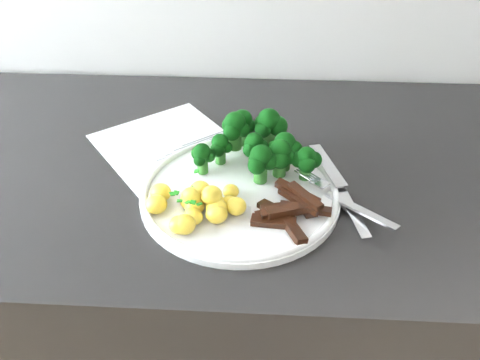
{
  "coord_description": "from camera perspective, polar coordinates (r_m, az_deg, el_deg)",
  "views": [
    {
      "loc": [
        -0.01,
        1.04,
        1.33
      ],
      "look_at": [
        -0.05,
        1.6,
        0.91
      ],
      "focal_mm": 37.88,
      "sensor_mm": 36.0,
      "label": 1
    }
  ],
  "objects": [
    {
      "name": "beef_strips",
      "position": [
        0.67,
        5.64,
        -3.24
      ],
      "size": [
        0.11,
        0.12,
        0.03
      ],
      "color": "black",
      "rests_on": "plate"
    },
    {
      "name": "potatoes",
      "position": [
        0.67,
        -4.76,
        -2.79
      ],
      "size": [
        0.13,
        0.1,
        0.04
      ],
      "color": "yellow",
      "rests_on": "plate"
    },
    {
      "name": "knife",
      "position": [
        0.71,
        11.69,
        -2.05
      ],
      "size": [
        0.07,
        0.21,
        0.02
      ],
      "color": "silver",
      "rests_on": "plate"
    },
    {
      "name": "recipe_paper",
      "position": [
        0.8,
        -6.82,
        2.76
      ],
      "size": [
        0.33,
        0.34,
        0.0
      ],
      "color": "white",
      "rests_on": "counter"
    },
    {
      "name": "broccoli",
      "position": [
        0.74,
        2.35,
        4.14
      ],
      "size": [
        0.19,
        0.14,
        0.08
      ],
      "color": "#2A6721",
      "rests_on": "plate"
    },
    {
      "name": "counter",
      "position": [
        1.1,
        -4.15,
        -17.22
      ],
      "size": [
        2.35,
        0.59,
        0.88
      ],
      "color": "black",
      "rests_on": "ground"
    },
    {
      "name": "plate",
      "position": [
        0.71,
        -0.0,
        -1.42
      ],
      "size": [
        0.28,
        0.28,
        0.02
      ],
      "color": "white",
      "rests_on": "counter"
    },
    {
      "name": "fork",
      "position": [
        0.7,
        11.88,
        -2.3
      ],
      "size": [
        0.13,
        0.13,
        0.02
      ],
      "color": "silver",
      "rests_on": "plate"
    }
  ]
}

